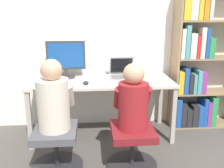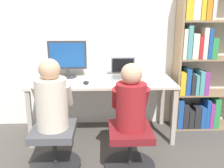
% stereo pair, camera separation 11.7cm
% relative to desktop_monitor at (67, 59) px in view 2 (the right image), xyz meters
% --- Properties ---
extents(ground_plane, '(14.00, 14.00, 0.00)m').
position_rel_desktop_monitor_xyz_m(ground_plane, '(0.44, -0.51, -0.97)').
color(ground_plane, '#4C4742').
extents(wall_back, '(10.00, 0.05, 2.60)m').
position_rel_desktop_monitor_xyz_m(wall_back, '(0.44, 0.22, 0.33)').
color(wall_back, silver).
rests_on(wall_back, ground_plane).
extents(desk, '(1.74, 0.67, 0.72)m').
position_rel_desktop_monitor_xyz_m(desk, '(0.44, -0.18, -0.32)').
color(desk, beige).
rests_on(desk, ground_plane).
extents(desktop_monitor, '(0.49, 0.21, 0.47)m').
position_rel_desktop_monitor_xyz_m(desktop_monitor, '(0.00, 0.00, 0.00)').
color(desktop_monitor, '#333338').
rests_on(desktop_monitor, desk).
extents(laptop, '(0.32, 0.35, 0.26)m').
position_rel_desktop_monitor_xyz_m(laptop, '(0.71, -0.05, -0.19)').
color(laptop, gray).
rests_on(laptop, desk).
extents(keyboard, '(0.43, 0.15, 0.03)m').
position_rel_desktop_monitor_xyz_m(keyboard, '(-0.03, -0.35, -0.23)').
color(keyboard, '#B2B2B7').
rests_on(keyboard, desk).
extents(computer_mouse_by_keyboard, '(0.07, 0.11, 0.03)m').
position_rel_desktop_monitor_xyz_m(computer_mouse_by_keyboard, '(0.25, -0.33, -0.23)').
color(computer_mouse_by_keyboard, black).
rests_on(computer_mouse_by_keyboard, desk).
extents(office_chair_left, '(0.52, 0.52, 0.43)m').
position_rel_desktop_monitor_xyz_m(office_chair_left, '(-0.05, -0.88, -0.73)').
color(office_chair_left, '#262628').
rests_on(office_chair_left, ground_plane).
extents(office_chair_right, '(0.52, 0.52, 0.43)m').
position_rel_desktop_monitor_xyz_m(office_chair_right, '(0.71, -0.92, -0.73)').
color(office_chair_right, '#262628').
rests_on(office_chair_right, ground_plane).
extents(person_at_monitor, '(0.37, 0.33, 0.69)m').
position_rel_desktop_monitor_xyz_m(person_at_monitor, '(-0.05, -0.87, -0.24)').
color(person_at_monitor, beige).
rests_on(person_at_monitor, office_chair_left).
extents(person_at_laptop, '(0.36, 0.31, 0.64)m').
position_rel_desktop_monitor_xyz_m(person_at_laptop, '(0.71, -0.91, -0.25)').
color(person_at_laptop, maroon).
rests_on(person_at_laptop, office_chair_right).
extents(bookshelf, '(0.92, 0.32, 1.91)m').
position_rel_desktop_monitor_xyz_m(bookshelf, '(1.73, 0.00, -0.10)').
color(bookshelf, '#997A56').
rests_on(bookshelf, ground_plane).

